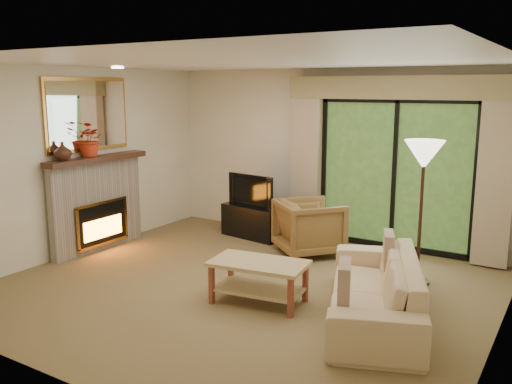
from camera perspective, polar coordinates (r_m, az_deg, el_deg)
The scene contains 22 objects.
floor at distance 6.50m, azimuth -1.41°, elevation -10.00°, with size 5.50×5.50×0.00m, color brown.
ceiling at distance 6.07m, azimuth -1.53°, elevation 13.56°, with size 5.50×5.50×0.00m, color silver.
wall_back at distance 8.34m, azimuth 7.99°, elevation 3.81°, with size 5.00×5.00×0.00m, color beige.
wall_front at distance 4.33m, azimuth -19.90°, elevation -3.42°, with size 5.00×5.00×0.00m, color beige.
wall_left at distance 7.98m, azimuth -18.26°, elevation 3.04°, with size 5.00×5.00×0.00m, color beige.
wall_right at distance 5.21m, azimuth 24.76°, elevation -1.41°, with size 5.00×5.00×0.00m, color beige.
fireplace at distance 8.12m, azimuth -16.38°, elevation -1.13°, with size 0.24×1.70×1.37m, color gray, non-canonical shape.
mirror at distance 8.03m, azimuth -17.28°, elevation 7.81°, with size 0.07×1.45×1.02m, color #C78A39, non-canonical shape.
sliding_door at distance 7.97m, azimuth 14.39°, elevation 1.79°, with size 2.26×0.10×2.16m, color black, non-canonical shape.
curtain_left at distance 8.35m, azimuth 5.32°, elevation 3.19°, with size 0.45×0.18×2.35m, color tan.
curtain_right at distance 7.57m, azimuth 23.96°, elevation 1.47°, with size 0.45×0.18×2.35m, color tan.
cornice at distance 7.79m, azimuth 14.62°, elevation 10.59°, with size 3.20×0.24×0.32m, color #958559.
media_console at distance 8.54m, azimuth -0.20°, elevation -3.08°, with size 1.01×0.45×0.50m, color black.
tv at distance 8.43m, azimuth -0.20°, elevation 0.23°, with size 0.87×0.11×0.50m, color black.
armchair at distance 7.68m, azimuth 5.63°, elevation -3.70°, with size 0.83×0.85×0.77m, color brown.
sofa at distance 5.72m, azimuth 12.36°, elevation -9.83°, with size 2.19×0.86×0.64m, color tan.
pillow_near at distance 5.11m, azimuth 9.27°, elevation -9.57°, with size 0.11×0.41×0.41m, color brown.
pillow_far at distance 6.24m, azimuth 13.76°, elevation -5.95°, with size 0.10×0.40×0.40m, color brown.
coffee_table at distance 5.99m, azimuth 0.29°, elevation -9.46°, with size 1.04×0.57×0.47m, color tan, non-canonical shape.
floor_lamp at distance 6.68m, azimuth 16.94°, elevation -2.15°, with size 0.46×0.46×1.73m, color white, non-canonical shape.
vase at distance 7.63m, azimuth -19.70°, elevation 4.07°, with size 0.24×0.24×0.25m, color #3A1F13.
branches at distance 7.92m, azimuth -17.07°, elevation 5.36°, with size 0.44×0.38×0.49m, color red.
Camera 1 is at (3.32, -5.08, 2.33)m, focal length 38.00 mm.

